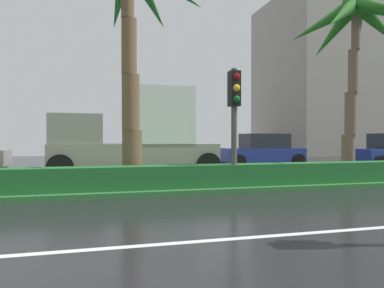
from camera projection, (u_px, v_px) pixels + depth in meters
palm_tree_centre at (356, 29)px, 12.50m from camera, size 4.51×4.64×6.34m
traffic_signal_median_right at (234, 105)px, 10.06m from camera, size 0.28×0.43×3.23m
box_truck_following at (136, 136)px, 14.65m from camera, size 6.40×2.64×3.46m
car_in_traffic_second at (262, 151)px, 19.57m from camera, size 4.30×2.02×1.72m
building_far_right at (346, 79)px, 36.14m from camera, size 15.40×10.52×14.51m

